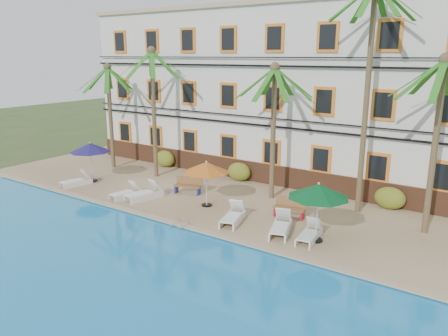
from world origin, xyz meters
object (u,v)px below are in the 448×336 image
Objects in this scene: umbrella_green at (318,191)px; bench_left at (188,185)px; lounger_a at (77,181)px; lounger_e at (281,226)px; palm_b at (153,95)px; umbrella_blue at (90,148)px; lounger_c at (145,193)px; pool_ladder at (180,226)px; lounger_b at (126,193)px; palm_d at (369,73)px; palm_e at (438,121)px; umbrella_red at (206,168)px; lounger_f at (310,234)px; bench_right at (290,207)px; palm_a at (110,101)px; palm_c at (274,112)px; lounger_d at (233,216)px.

umbrella_green is 1.58× the size of bench_left.
lounger_e is at bearing 2.06° from lounger_a.
palm_b reaches higher than umbrella_green.
lounger_a is (-14.55, -0.53, -1.85)m from umbrella_green.
umbrella_blue reaches higher than lounger_c.
lounger_b is at bearing 163.11° from pool_ladder.
palm_d is 3.75m from palm_e.
lounger_a is at bearing -178.81° from lounger_b.
lounger_e is at bearing -177.75° from umbrella_green.
umbrella_blue is 1.52× the size of bench_left.
umbrella_red is 6.26m from lounger_f.
umbrella_green reaches higher than umbrella_blue.
palm_a is at bearing 172.99° from bench_right.
palm_a is 3.95m from palm_b.
palm_b is 12.54m from palm_d.
lounger_b is 1.13× the size of bench_left.
palm_a is 11.89m from palm_c.
palm_b reaches higher than umbrella_red.
palm_b is at bearing 157.34° from bench_left.
lounger_d is 1.12× the size of lounger_f.
palm_a reaches higher than lounger_d.
lounger_b is at bearing -14.21° from umbrella_blue.
lounger_c reaches higher than lounger_b.
umbrella_green is at bearing 12.83° from lounger_f.
umbrella_red is 1.50× the size of bench_right.
pool_ladder is (-9.01, -5.43, -4.77)m from palm_e.
palm_b is at bearing 155.73° from umbrella_red.
palm_c is at bearing 36.12° from lounger_c.
umbrella_blue is 12.55m from bench_right.
umbrella_blue is 1.03× the size of umbrella_red.
palm_c is 4.41m from umbrella_red.
palm_a is 12.66m from pool_ladder.
palm_b is 6.18m from bench_left.
umbrella_red is 1.25× the size of lounger_f.
palm_a is 0.92× the size of palm_e.
palm_b is at bearing 125.57° from lounger_c.
palm_b is 12.14m from lounger_e.
umbrella_red is at bearing 171.78° from umbrella_green.
palm_e reaches higher than bench_right.
palm_a reaches higher than umbrella_red.
lounger_b is at bearing -145.94° from palm_c.
palm_d is (4.43, 0.54, 2.02)m from palm_c.
palm_d is at bearing 15.95° from bench_left.
pool_ladder is (3.98, -1.89, -0.31)m from lounger_c.
palm_c reaches higher than umbrella_blue.
lounger_d reaches higher than lounger_f.
palm_d is at bearing 67.66° from lounger_e.
umbrella_red is at bearing -15.24° from palm_a.
palm_c is 6.09m from bench_left.
lounger_e reaches higher than pool_ladder.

